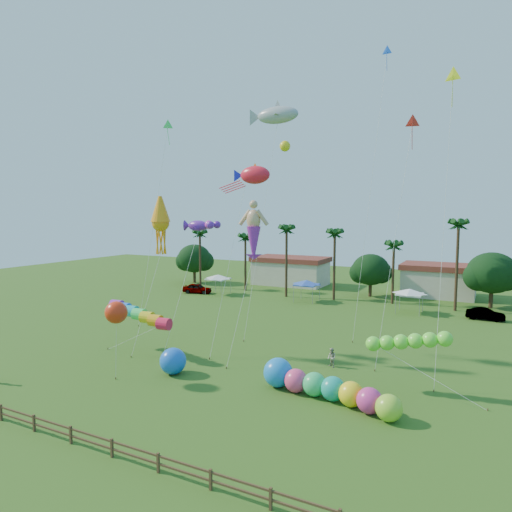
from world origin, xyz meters
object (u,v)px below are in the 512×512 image
at_px(car_b, 485,314).
at_px(blue_ball, 173,361).
at_px(car_a, 197,288).
at_px(caterpillar_inflatable, 323,387).
at_px(spectator_b, 332,358).

relative_size(car_b, blue_ball, 2.03).
distance_m(car_a, caterpillar_inflatable, 42.46).
height_order(car_a, blue_ball, blue_ball).
height_order(caterpillar_inflatable, blue_ball, caterpillar_inflatable).
height_order(car_a, car_b, car_a).
height_order(car_a, spectator_b, spectator_b).
bearing_deg(spectator_b, car_b, 103.64).
relative_size(spectator_b, blue_ball, 0.76).
bearing_deg(caterpillar_inflatable, car_b, 85.05).
bearing_deg(spectator_b, caterpillar_inflatable, -38.84).
height_order(car_b, spectator_b, spectator_b).
xyz_separation_m(car_a, spectator_b, (29.10, -22.98, 0.02)).
relative_size(caterpillar_inflatable, blue_ball, 4.99).
relative_size(car_a, blue_ball, 2.17).
bearing_deg(car_b, blue_ball, 147.29).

